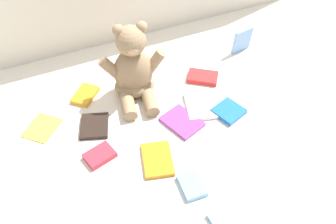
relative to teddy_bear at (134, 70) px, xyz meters
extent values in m
plane|color=silver|center=(0.04, -0.13, -0.11)|extent=(3.20, 3.20, 0.00)
ellipsoid|color=#9E7F5B|center=(0.00, 0.01, -0.01)|extent=(0.16, 0.13, 0.18)
ellipsoid|color=#9E7F5B|center=(0.00, 0.00, -0.07)|extent=(0.17, 0.14, 0.07)
sphere|color=#9E7F5B|center=(0.00, 0.00, 0.12)|extent=(0.12, 0.12, 0.10)
ellipsoid|color=tan|center=(-0.01, -0.03, 0.11)|extent=(0.05, 0.04, 0.03)
sphere|color=#9E7F5B|center=(-0.03, 0.02, 0.16)|extent=(0.05, 0.05, 0.04)
sphere|color=#9E7F5B|center=(0.04, 0.01, 0.16)|extent=(0.05, 0.05, 0.04)
cylinder|color=#9E7F5B|center=(-0.07, 0.02, 0.02)|extent=(0.09, 0.05, 0.10)
cylinder|color=#9E7F5B|center=(0.08, -0.01, 0.02)|extent=(0.09, 0.05, 0.10)
cylinder|color=#9E7F5B|center=(-0.05, -0.08, -0.08)|extent=(0.07, 0.11, 0.05)
cylinder|color=#9E7F5B|center=(0.02, -0.10, -0.08)|extent=(0.07, 0.11, 0.05)
cube|color=blue|center=(0.26, -0.23, -0.10)|extent=(0.12, 0.12, 0.02)
cube|color=black|center=(-0.19, -0.11, -0.10)|extent=(0.12, 0.13, 0.01)
cube|color=silver|center=(0.18, -0.17, -0.10)|extent=(0.13, 0.16, 0.01)
cube|color=#73AFE6|center=(0.01, -0.45, -0.10)|extent=(0.07, 0.09, 0.02)
cube|color=orange|center=(-0.05, -0.32, -0.10)|extent=(0.12, 0.15, 0.01)
cube|color=#7FABE2|center=(0.49, 0.06, -0.05)|extent=(0.09, 0.03, 0.11)
cube|color=orange|center=(-0.18, 0.05, -0.10)|extent=(0.12, 0.12, 0.02)
cube|color=yellow|center=(-0.35, -0.04, -0.10)|extent=(0.15, 0.15, 0.01)
cube|color=red|center=(0.26, -0.04, -0.10)|extent=(0.14, 0.13, 0.02)
cube|color=white|center=(-0.03, -0.23, -0.10)|extent=(0.09, 0.13, 0.01)
cube|color=#983F96|center=(0.09, -0.21, -0.10)|extent=(0.14, 0.16, 0.01)
cube|color=#7AB4D9|center=(0.04, -0.60, -0.10)|extent=(0.08, 0.10, 0.01)
cube|color=#C42B3B|center=(-0.21, -0.24, -0.10)|extent=(0.11, 0.09, 0.02)
camera|label=1|loc=(-0.30, -0.96, 0.83)|focal=39.24mm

